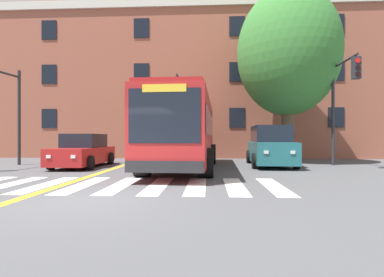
% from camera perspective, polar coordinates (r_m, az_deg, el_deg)
% --- Properties ---
extents(ground_plane, '(120.00, 120.00, 0.00)m').
position_cam_1_polar(ground_plane, '(7.49, -19.97, -11.11)').
color(ground_plane, '#4C4C4F').
extents(crosswalk, '(9.93, 3.46, 0.01)m').
position_cam_1_polar(crosswalk, '(9.58, -13.45, -8.62)').
color(crosswalk, white).
rests_on(crosswalk, ground).
extents(lane_line_yellow_inner, '(0.12, 36.00, 0.01)m').
position_cam_1_polar(lane_line_yellow_inner, '(23.57, -8.09, -3.45)').
color(lane_line_yellow_inner, gold).
rests_on(lane_line_yellow_inner, ground).
extents(lane_line_yellow_outer, '(0.12, 36.00, 0.01)m').
position_cam_1_polar(lane_line_yellow_outer, '(23.54, -7.71, -3.45)').
color(lane_line_yellow_outer, gold).
rests_on(lane_line_yellow_outer, ground).
extents(city_bus, '(3.20, 10.60, 3.37)m').
position_cam_1_polar(city_bus, '(14.37, -1.49, 1.50)').
color(city_bus, '#B22323').
rests_on(city_bus, ground).
extents(car_red_near_lane, '(2.10, 4.81, 1.66)m').
position_cam_1_polar(car_red_near_lane, '(16.12, -19.92, -2.38)').
color(car_red_near_lane, '#AD1E1E').
rests_on(car_red_near_lane, ground).
extents(car_teal_far_lane, '(2.35, 5.21, 2.09)m').
position_cam_1_polar(car_teal_far_lane, '(16.22, 14.66, -1.53)').
color(car_teal_far_lane, '#236B70').
rests_on(car_teal_far_lane, ground).
extents(car_tan_behind_bus, '(2.10, 4.62, 1.82)m').
position_cam_1_polar(car_tan_behind_bus, '(24.99, 3.14, -1.36)').
color(car_tan_behind_bus, tan).
rests_on(car_tan_behind_bus, ground).
extents(traffic_light_near_corner, '(0.34, 2.79, 5.70)m').
position_cam_1_polar(traffic_light_near_corner, '(16.92, 26.65, 7.92)').
color(traffic_light_near_corner, '#28282D').
rests_on(traffic_light_near_corner, ground).
extents(traffic_light_overhead, '(0.34, 3.09, 5.04)m').
position_cam_1_polar(traffic_light_overhead, '(16.71, -2.39, 6.66)').
color(traffic_light_overhead, '#28282D').
rests_on(traffic_light_overhead, ground).
extents(street_tree_curbside_large, '(7.78, 7.45, 10.34)m').
position_cam_1_polar(street_tree_curbside_large, '(19.23, 17.76, 15.38)').
color(street_tree_curbside_large, brown).
rests_on(street_tree_curbside_large, ground).
extents(building_facade, '(34.19, 9.92, 11.56)m').
position_cam_1_polar(building_facade, '(26.96, -7.28, 9.33)').
color(building_facade, '#9E5642').
rests_on(building_facade, ground).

